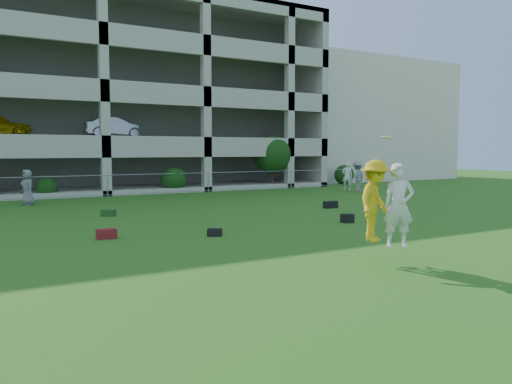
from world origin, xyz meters
TOP-DOWN VIEW (x-y plane):
  - ground at (0.00, 0.00)m, footprint 100.00×100.00m
  - stucco_building at (23.00, 28.00)m, footprint 16.00×14.00m
  - bystander_c at (-4.21, 16.34)m, footprint 0.76×0.93m
  - bystander_e at (13.94, 15.63)m, footprint 0.76×0.76m
  - bystander_f at (13.78, 14.51)m, footprint 1.36×1.04m
  - bag_red_a at (-3.14, 5.79)m, footprint 0.57×0.33m
  - bag_black_b at (-0.28, 4.66)m, footprint 0.47×0.45m
  - crate_d at (4.87, 4.84)m, footprint 0.36×0.36m
  - bag_black_e at (7.10, 8.59)m, footprint 0.62×0.34m
  - bag_green_g at (-1.93, 10.64)m, footprint 0.58×0.55m
  - frisbee_contest at (1.45, -0.35)m, footprint 1.49×1.22m
  - parking_garage at (-0.01, 27.70)m, footprint 30.00×14.00m
  - fence at (0.00, 19.00)m, footprint 36.06×0.06m
  - shrub_row at (4.59, 19.70)m, footprint 34.38×2.52m

SIDE VIEW (x-z plane):
  - ground at x=0.00m, z-range 0.00..0.00m
  - bag_black_b at x=-0.28m, z-range 0.00..0.22m
  - bag_green_g at x=-1.93m, z-range 0.00..0.25m
  - bag_red_a at x=-3.14m, z-range 0.00..0.28m
  - crate_d at x=4.87m, z-range 0.00..0.30m
  - bag_black_e at x=7.10m, z-range 0.00..0.30m
  - fence at x=0.00m, z-range 0.01..1.21m
  - bystander_c at x=-4.21m, z-range 0.00..1.63m
  - bystander_e at x=13.94m, z-range 0.00..1.78m
  - bystander_f at x=13.78m, z-range 0.00..1.86m
  - frisbee_contest at x=1.45m, z-range 0.14..2.60m
  - shrub_row at x=4.59m, z-range -0.24..3.26m
  - stucco_building at x=23.00m, z-range 0.00..10.00m
  - parking_garage at x=-0.01m, z-range 0.01..12.01m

